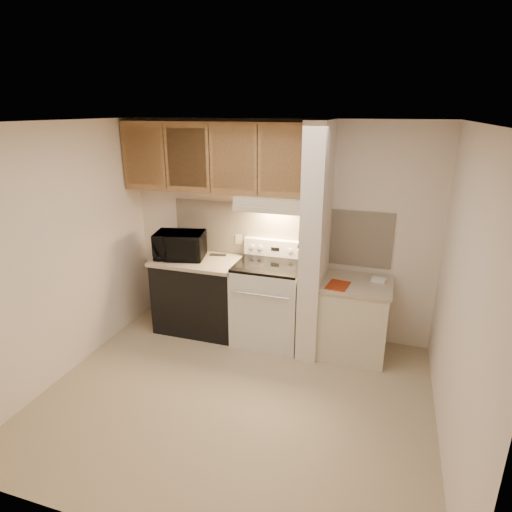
% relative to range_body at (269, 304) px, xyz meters
% --- Properties ---
extents(floor, '(3.60, 3.60, 0.00)m').
position_rel_range_body_xyz_m(floor, '(0.00, -1.16, -0.46)').
color(floor, tan).
rests_on(floor, ground).
extents(ceiling, '(3.60, 3.60, 0.00)m').
position_rel_range_body_xyz_m(ceiling, '(0.00, -1.16, 2.04)').
color(ceiling, white).
rests_on(ceiling, wall_back).
extents(wall_back, '(3.60, 2.50, 0.02)m').
position_rel_range_body_xyz_m(wall_back, '(0.00, 0.34, 0.79)').
color(wall_back, white).
rests_on(wall_back, floor).
extents(wall_left, '(0.02, 3.00, 2.50)m').
position_rel_range_body_xyz_m(wall_left, '(-1.80, -1.16, 0.79)').
color(wall_left, white).
rests_on(wall_left, floor).
extents(wall_right, '(0.02, 3.00, 2.50)m').
position_rel_range_body_xyz_m(wall_right, '(1.80, -1.16, 0.79)').
color(wall_right, white).
rests_on(wall_right, floor).
extents(backsplash, '(2.60, 0.02, 0.63)m').
position_rel_range_body_xyz_m(backsplash, '(0.00, 0.33, 0.78)').
color(backsplash, '#FFE9CE').
rests_on(backsplash, wall_back).
extents(range_body, '(0.76, 0.65, 0.92)m').
position_rel_range_body_xyz_m(range_body, '(0.00, 0.00, 0.00)').
color(range_body, silver).
rests_on(range_body, floor).
extents(oven_window, '(0.50, 0.01, 0.30)m').
position_rel_range_body_xyz_m(oven_window, '(0.00, -0.32, 0.04)').
color(oven_window, black).
rests_on(oven_window, range_body).
extents(oven_handle, '(0.65, 0.02, 0.02)m').
position_rel_range_body_xyz_m(oven_handle, '(0.00, -0.35, 0.26)').
color(oven_handle, silver).
rests_on(oven_handle, range_body).
extents(cooktop, '(0.74, 0.64, 0.03)m').
position_rel_range_body_xyz_m(cooktop, '(0.00, 0.00, 0.48)').
color(cooktop, black).
rests_on(cooktop, range_body).
extents(range_backguard, '(0.76, 0.08, 0.20)m').
position_rel_range_body_xyz_m(range_backguard, '(0.00, 0.28, 0.59)').
color(range_backguard, silver).
rests_on(range_backguard, range_body).
extents(range_display, '(0.10, 0.01, 0.04)m').
position_rel_range_body_xyz_m(range_display, '(0.00, 0.24, 0.59)').
color(range_display, black).
rests_on(range_display, range_backguard).
extents(range_knob_left_outer, '(0.05, 0.02, 0.05)m').
position_rel_range_body_xyz_m(range_knob_left_outer, '(-0.28, 0.24, 0.59)').
color(range_knob_left_outer, silver).
rests_on(range_knob_left_outer, range_backguard).
extents(range_knob_left_inner, '(0.05, 0.02, 0.05)m').
position_rel_range_body_xyz_m(range_knob_left_inner, '(-0.18, 0.24, 0.59)').
color(range_knob_left_inner, silver).
rests_on(range_knob_left_inner, range_backguard).
extents(range_knob_right_inner, '(0.05, 0.02, 0.05)m').
position_rel_range_body_xyz_m(range_knob_right_inner, '(0.18, 0.24, 0.59)').
color(range_knob_right_inner, silver).
rests_on(range_knob_right_inner, range_backguard).
extents(range_knob_right_outer, '(0.05, 0.02, 0.05)m').
position_rel_range_body_xyz_m(range_knob_right_outer, '(0.28, 0.24, 0.59)').
color(range_knob_right_outer, silver).
rests_on(range_knob_right_outer, range_backguard).
extents(dishwasher_front, '(1.00, 0.63, 0.87)m').
position_rel_range_body_xyz_m(dishwasher_front, '(-0.88, 0.01, -0.03)').
color(dishwasher_front, black).
rests_on(dishwasher_front, floor).
extents(left_countertop, '(1.04, 0.67, 0.04)m').
position_rel_range_body_xyz_m(left_countertop, '(-0.88, 0.01, 0.43)').
color(left_countertop, '#BCAB8F').
rests_on(left_countertop, dishwasher_front).
extents(spoon_rest, '(0.21, 0.10, 0.01)m').
position_rel_range_body_xyz_m(spoon_rest, '(-0.71, 0.21, 0.46)').
color(spoon_rest, black).
rests_on(spoon_rest, left_countertop).
extents(teal_jar, '(0.10, 0.10, 0.09)m').
position_rel_range_body_xyz_m(teal_jar, '(-0.99, 0.08, 0.49)').
color(teal_jar, '#255A5B').
rests_on(teal_jar, left_countertop).
extents(outlet, '(0.08, 0.01, 0.12)m').
position_rel_range_body_xyz_m(outlet, '(-0.48, 0.32, 0.64)').
color(outlet, beige).
rests_on(outlet, backsplash).
extents(microwave, '(0.64, 0.50, 0.32)m').
position_rel_range_body_xyz_m(microwave, '(-1.10, -0.01, 0.61)').
color(microwave, black).
rests_on(microwave, left_countertop).
extents(partition_pillar, '(0.22, 0.70, 2.50)m').
position_rel_range_body_xyz_m(partition_pillar, '(0.51, -0.01, 0.79)').
color(partition_pillar, silver).
rests_on(partition_pillar, floor).
extents(pillar_trim, '(0.01, 0.70, 0.04)m').
position_rel_range_body_xyz_m(pillar_trim, '(0.39, -0.01, 0.84)').
color(pillar_trim, olive).
rests_on(pillar_trim, partition_pillar).
extents(knife_strip, '(0.02, 0.42, 0.04)m').
position_rel_range_body_xyz_m(knife_strip, '(0.39, -0.06, 0.86)').
color(knife_strip, black).
rests_on(knife_strip, partition_pillar).
extents(knife_blade_a, '(0.01, 0.03, 0.16)m').
position_rel_range_body_xyz_m(knife_blade_a, '(0.38, -0.21, 0.76)').
color(knife_blade_a, silver).
rests_on(knife_blade_a, knife_strip).
extents(knife_handle_a, '(0.02, 0.02, 0.10)m').
position_rel_range_body_xyz_m(knife_handle_a, '(0.38, -0.20, 0.91)').
color(knife_handle_a, black).
rests_on(knife_handle_a, knife_strip).
extents(knife_blade_b, '(0.01, 0.04, 0.18)m').
position_rel_range_body_xyz_m(knife_blade_b, '(0.38, -0.14, 0.75)').
color(knife_blade_b, silver).
rests_on(knife_blade_b, knife_strip).
extents(knife_handle_b, '(0.02, 0.02, 0.10)m').
position_rel_range_body_xyz_m(knife_handle_b, '(0.38, -0.13, 0.91)').
color(knife_handle_b, black).
rests_on(knife_handle_b, knife_strip).
extents(knife_blade_c, '(0.01, 0.04, 0.20)m').
position_rel_range_body_xyz_m(knife_blade_c, '(0.38, -0.07, 0.74)').
color(knife_blade_c, silver).
rests_on(knife_blade_c, knife_strip).
extents(knife_handle_c, '(0.02, 0.02, 0.10)m').
position_rel_range_body_xyz_m(knife_handle_c, '(0.38, -0.05, 0.91)').
color(knife_handle_c, black).
rests_on(knife_handle_c, knife_strip).
extents(knife_blade_d, '(0.01, 0.04, 0.16)m').
position_rel_range_body_xyz_m(knife_blade_d, '(0.38, 0.03, 0.76)').
color(knife_blade_d, silver).
rests_on(knife_blade_d, knife_strip).
extents(knife_handle_d, '(0.02, 0.02, 0.10)m').
position_rel_range_body_xyz_m(knife_handle_d, '(0.38, 0.02, 0.91)').
color(knife_handle_d, black).
rests_on(knife_handle_d, knife_strip).
extents(knife_blade_e, '(0.01, 0.04, 0.18)m').
position_rel_range_body_xyz_m(knife_blade_e, '(0.38, 0.10, 0.75)').
color(knife_blade_e, silver).
rests_on(knife_blade_e, knife_strip).
extents(knife_handle_e, '(0.02, 0.02, 0.10)m').
position_rel_range_body_xyz_m(knife_handle_e, '(0.38, 0.11, 0.91)').
color(knife_handle_e, black).
rests_on(knife_handle_e, knife_strip).
extents(oven_mitt, '(0.03, 0.10, 0.23)m').
position_rel_range_body_xyz_m(oven_mitt, '(0.38, 0.17, 0.69)').
color(oven_mitt, slate).
rests_on(oven_mitt, partition_pillar).
extents(right_cab_base, '(0.70, 0.60, 0.81)m').
position_rel_range_body_xyz_m(right_cab_base, '(0.97, -0.01, -0.06)').
color(right_cab_base, beige).
rests_on(right_cab_base, floor).
extents(right_countertop, '(0.74, 0.64, 0.04)m').
position_rel_range_body_xyz_m(right_countertop, '(0.97, -0.01, 0.37)').
color(right_countertop, '#BCAB8F').
rests_on(right_countertop, right_cab_base).
extents(red_folder, '(0.24, 0.31, 0.01)m').
position_rel_range_body_xyz_m(red_folder, '(0.79, -0.16, 0.39)').
color(red_folder, '#962A0D').
rests_on(red_folder, right_countertop).
extents(white_box, '(0.16, 0.12, 0.04)m').
position_rel_range_body_xyz_m(white_box, '(1.19, 0.09, 0.41)').
color(white_box, white).
rests_on(white_box, right_countertop).
extents(range_hood, '(0.78, 0.44, 0.15)m').
position_rel_range_body_xyz_m(range_hood, '(0.00, 0.12, 1.17)').
color(range_hood, beige).
rests_on(range_hood, upper_cabinets).
extents(hood_lip, '(0.78, 0.04, 0.06)m').
position_rel_range_body_xyz_m(hood_lip, '(0.00, -0.08, 1.12)').
color(hood_lip, beige).
rests_on(hood_lip, range_hood).
extents(upper_cabinets, '(2.18, 0.33, 0.77)m').
position_rel_range_body_xyz_m(upper_cabinets, '(-0.69, 0.17, 1.62)').
color(upper_cabinets, olive).
rests_on(upper_cabinets, wall_back).
extents(cab_door_a, '(0.46, 0.01, 0.63)m').
position_rel_range_body_xyz_m(cab_door_a, '(-1.51, 0.01, 1.62)').
color(cab_door_a, olive).
rests_on(cab_door_a, upper_cabinets).
extents(cab_gap_a, '(0.01, 0.01, 0.73)m').
position_rel_range_body_xyz_m(cab_gap_a, '(-1.23, 0.01, 1.62)').
color(cab_gap_a, black).
rests_on(cab_gap_a, upper_cabinets).
extents(cab_door_b, '(0.46, 0.01, 0.63)m').
position_rel_range_body_xyz_m(cab_door_b, '(-0.96, 0.01, 1.62)').
color(cab_door_b, olive).
rests_on(cab_door_b, upper_cabinets).
extents(cab_gap_b, '(0.01, 0.01, 0.73)m').
position_rel_range_body_xyz_m(cab_gap_b, '(-0.69, 0.01, 1.62)').
color(cab_gap_b, black).
rests_on(cab_gap_b, upper_cabinets).
extents(cab_door_c, '(0.46, 0.01, 0.63)m').
position_rel_range_body_xyz_m(cab_door_c, '(-0.42, 0.01, 1.62)').
color(cab_door_c, olive).
rests_on(cab_door_c, upper_cabinets).
extents(cab_gap_c, '(0.01, 0.01, 0.73)m').
position_rel_range_body_xyz_m(cab_gap_c, '(-0.14, 0.01, 1.62)').
color(cab_gap_c, black).
rests_on(cab_gap_c, upper_cabinets).
extents(cab_door_d, '(0.46, 0.01, 0.63)m').
position_rel_range_body_xyz_m(cab_door_d, '(0.13, 0.01, 1.62)').
color(cab_door_d, olive).
rests_on(cab_door_d, upper_cabinets).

